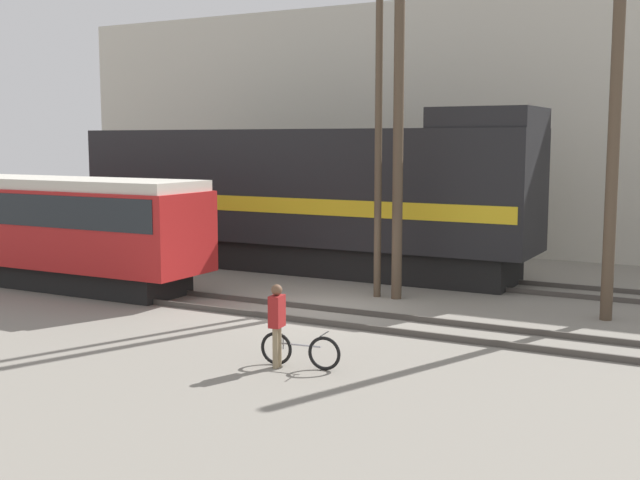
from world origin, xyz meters
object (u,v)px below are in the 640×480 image
Objects in this scene: streetcar at (36,223)px; utility_pole_left at (378,133)px; utility_pole_right at (614,139)px; freight_locomotive at (302,196)px; person at (277,317)px; bicycle at (300,351)px; utility_pole_center at (398,131)px.

utility_pole_left reaches higher than streetcar.
utility_pole_right is at bearing 10.93° from streetcar.
freight_locomotive is 1.82× the size of utility_pole_right.
streetcar is 7.16× the size of person.
person is 0.19× the size of utility_pole_right.
utility_pole_left is at bearing 180.00° from utility_pole_right.
freight_locomotive is 10.99m from utility_pole_right.
utility_pole_right is (16.13, 3.11, 2.53)m from streetcar.
utility_pole_left is 6.16m from utility_pole_right.
utility_pole_center is (-1.03, 7.18, 4.28)m from bicycle.
streetcar reaches higher than person.
utility_pole_left reaches higher than freight_locomotive.
utility_pole_left is at bearing 102.74° from bicycle.
utility_pole_left is (-1.62, 7.18, 4.24)m from bicycle.
streetcar is at bearing -132.76° from freight_locomotive.
freight_locomotive is 6.11m from utility_pole_center.
freight_locomotive is 12.03m from bicycle.
person is 8.30m from utility_pole_left.
streetcar is 10.79m from utility_pole_left.
streetcar is 12.38m from bicycle.
utility_pole_right is (5.57, 0.00, -0.22)m from utility_pole_center.
utility_pole_left is 0.59m from utility_pole_center.
utility_pole_right reaches higher than streetcar.
utility_pole_center reaches higher than bicycle.
utility_pole_right reaches higher than freight_locomotive.
person is 0.18× the size of utility_pole_left.
streetcar is 1.28× the size of utility_pole_left.
freight_locomotive is 1.73× the size of utility_pole_center.
bicycle is 0.79m from person.
person is 9.51m from utility_pole_right.
utility_pole_right reaches higher than person.
freight_locomotive is at bearing 147.04° from utility_pole_center.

